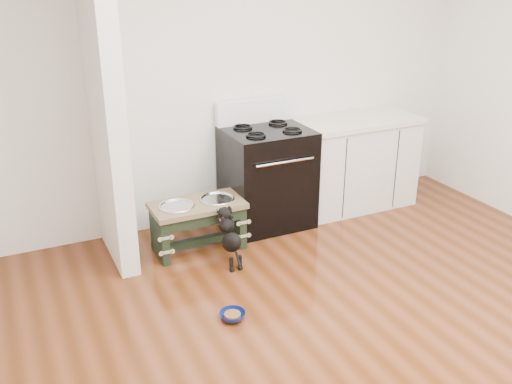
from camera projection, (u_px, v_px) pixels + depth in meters
name	position (u px, v px, depth m)	size (l,w,h in m)	color
ground	(383.00, 361.00, 3.58)	(5.00, 5.00, 0.00)	#49230D
room_shell	(409.00, 109.00, 2.97)	(5.00, 5.00, 5.00)	silver
partition_wall	(105.00, 99.00, 4.36)	(0.15, 0.80, 2.70)	silver
oven_range	(267.00, 175.00, 5.31)	(0.76, 0.69, 1.14)	black
cabinet_run	(353.00, 163.00, 5.72)	(1.24, 0.64, 0.91)	silver
dog_feeder	(198.00, 217.00, 4.87)	(0.79, 0.42, 0.45)	black
puppy	(230.00, 235.00, 4.64)	(0.14, 0.40, 0.48)	black
floor_bowl	(233.00, 316.00, 3.99)	(0.24, 0.24, 0.06)	#0C1A56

